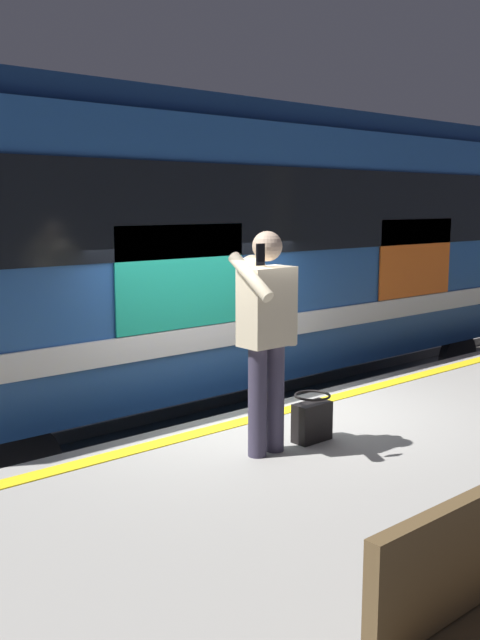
# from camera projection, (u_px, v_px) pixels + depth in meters

# --- Properties ---
(ground_plane) EXTENTS (24.69, 24.69, 0.00)m
(ground_plane) POSITION_uv_depth(u_px,v_px,m) (247.00, 512.00, 6.74)
(ground_plane) COLOR #4C4742
(platform) EXTENTS (15.70, 4.54, 1.03)m
(platform) POSITION_uv_depth(u_px,v_px,m) (461.00, 549.00, 4.95)
(platform) COLOR gray
(platform) RESTS_ON ground
(safety_line) EXTENTS (15.38, 0.16, 0.01)m
(safety_line) POSITION_uv_depth(u_px,v_px,m) (269.00, 415.00, 6.35)
(safety_line) COLOR yellow
(safety_line) RESTS_ON platform
(track_rail_near) EXTENTS (20.40, 0.08, 0.16)m
(track_rail_near) POSITION_uv_depth(u_px,v_px,m) (157.00, 461.00, 7.86)
(track_rail_near) COLOR slate
(track_rail_near) RESTS_ON ground
(track_rail_far) EXTENTS (20.40, 0.08, 0.16)m
(track_rail_far) POSITION_uv_depth(u_px,v_px,m) (93.00, 430.00, 8.93)
(track_rail_far) COLOR slate
(track_rail_far) RESTS_ON ground
(train_carriage) EXTENTS (10.66, 3.05, 3.81)m
(train_carriage) POSITION_uv_depth(u_px,v_px,m) (230.00, 239.00, 9.07)
(train_carriage) COLOR #1E478C
(train_carriage) RESTS_ON ground
(passenger) EXTENTS (0.57, 0.55, 1.67)m
(passenger) POSITION_uv_depth(u_px,v_px,m) (266.00, 324.00, 5.23)
(passenger) COLOR #383347
(passenger) RESTS_ON platform
(handbag) EXTENTS (0.32, 0.29, 0.38)m
(handbag) POSITION_uv_depth(u_px,v_px,m) (312.00, 419.00, 5.64)
(handbag) COLOR black
(handbag) RESTS_ON platform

